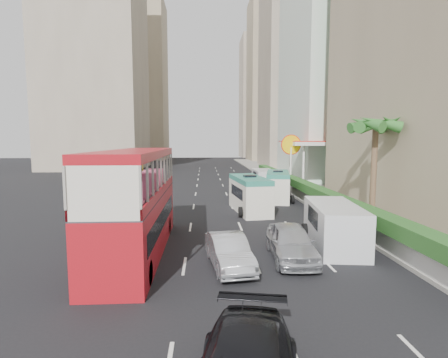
{
  "coord_description": "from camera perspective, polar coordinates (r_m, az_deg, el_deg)",
  "views": [
    {
      "loc": [
        -2.7,
        -16.98,
        5.49
      ],
      "look_at": [
        -1.5,
        4.0,
        3.2
      ],
      "focal_mm": 28.0,
      "sensor_mm": 36.0,
      "label": 1
    }
  ],
  "objects": [
    {
      "name": "tower_left_a",
      "position": [
        77.82,
        -20.46,
        21.13
      ],
      "size": [
        18.0,
        18.0,
        52.0
      ],
      "primitive_type": "cube",
      "color": "tan",
      "rests_on": "ground"
    },
    {
      "name": "tower_far_a",
      "position": [
        102.26,
        8.18,
        15.45
      ],
      "size": [
        14.0,
        14.0,
        44.0
      ],
      "primitive_type": "cube",
      "color": "tan",
      "rests_on": "ground"
    },
    {
      "name": "van_asset",
      "position": [
        33.43,
        3.83,
        -3.24
      ],
      "size": [
        2.92,
        5.11,
        1.34
      ],
      "primitive_type": "imported",
      "rotation": [
        0.0,
        0.0,
        0.15
      ],
      "color": "silver",
      "rests_on": "ground"
    },
    {
      "name": "car_silver_lane_a",
      "position": [
        15.75,
        0.78,
        -14.18
      ],
      "size": [
        2.1,
        4.45,
        1.41
      ],
      "primitive_type": "imported",
      "rotation": [
        0.0,
        0.0,
        0.15
      ],
      "color": "#B9BBC0",
      "rests_on": "ground"
    },
    {
      "name": "ground_plane",
      "position": [
        18.05,
        5.6,
        -11.52
      ],
      "size": [
        200.0,
        200.0,
        0.0
      ],
      "primitive_type": "plane",
      "color": "black",
      "rests_on": "ground"
    },
    {
      "name": "panel_van_near",
      "position": [
        19.22,
        17.53,
        -7.24
      ],
      "size": [
        2.89,
        5.79,
        2.22
      ],
      "primitive_type": "cube",
      "rotation": [
        0.0,
        0.0,
        -0.12
      ],
      "color": "silver",
      "rests_on": "ground"
    },
    {
      "name": "minibus_far",
      "position": [
        32.86,
        8.76,
        -1.15
      ],
      "size": [
        3.14,
        6.22,
        2.64
      ],
      "primitive_type": "cube",
      "rotation": [
        0.0,
        0.0,
        -0.2
      ],
      "color": "silver",
      "rests_on": "ground"
    },
    {
      "name": "kerb_wall",
      "position": [
        32.59,
        12.63,
        -2.42
      ],
      "size": [
        0.3,
        44.0,
        1.0
      ],
      "primitive_type": "cube",
      "color": "silver",
      "rests_on": "sidewalk"
    },
    {
      "name": "sidewalk",
      "position": [
        43.91,
        12.21,
        -0.98
      ],
      "size": [
        6.0,
        120.0,
        0.18
      ],
      "primitive_type": "cube",
      "color": "#99968C",
      "rests_on": "ground"
    },
    {
      "name": "minibus_near",
      "position": [
        27.24,
        4.19,
        -2.52
      ],
      "size": [
        2.76,
        6.34,
        2.72
      ],
      "primitive_type": "cube",
      "rotation": [
        0.0,
        0.0,
        0.12
      ],
      "color": "silver",
      "rests_on": "ground"
    },
    {
      "name": "palm_tree",
      "position": [
        23.55,
        23.22,
        0.58
      ],
      "size": [
        0.36,
        0.36,
        6.4
      ],
      "primitive_type": "cylinder",
      "color": "brown",
      "rests_on": "sidewalk"
    },
    {
      "name": "tower_mid",
      "position": [
        80.19,
        12.58,
        20.16
      ],
      "size": [
        16.0,
        16.0,
        50.0
      ],
      "primitive_type": "cube",
      "color": "tan",
      "rests_on": "ground"
    },
    {
      "name": "double_decker_bus",
      "position": [
        17.55,
        -14.09,
        -3.68
      ],
      "size": [
        2.5,
        11.0,
        5.06
      ],
      "primitive_type": "cube",
      "color": "#AC121B",
      "rests_on": "ground"
    },
    {
      "name": "panel_van_far",
      "position": [
        41.21,
        6.51,
        0.02
      ],
      "size": [
        2.14,
        5.32,
        2.13
      ],
      "primitive_type": "cube",
      "rotation": [
        0.0,
        0.0,
        0.0
      ],
      "color": "silver",
      "rests_on": "ground"
    },
    {
      "name": "tower_far_b",
      "position": [
        123.43,
        6.1,
        12.94
      ],
      "size": [
        14.0,
        14.0,
        40.0
      ],
      "primitive_type": "cube",
      "color": "tan",
      "rests_on": "ground"
    },
    {
      "name": "car_silver_lane_b",
      "position": [
        17.02,
        10.83,
        -12.72
      ],
      "size": [
        2.13,
        4.87,
        1.63
      ],
      "primitive_type": "imported",
      "rotation": [
        0.0,
        0.0,
        -0.04
      ],
      "color": "#B9BBC0",
      "rests_on": "ground"
    },
    {
      "name": "shell_station",
      "position": [
        42.04,
        14.33,
        2.29
      ],
      "size": [
        6.5,
        8.0,
        5.5
      ],
      "primitive_type": "cube",
      "color": "silver",
      "rests_on": "ground"
    },
    {
      "name": "tower_left_b",
      "position": [
        110.11,
        -13.81,
        15.2
      ],
      "size": [
        16.0,
        16.0,
        46.0
      ],
      "primitive_type": "cube",
      "color": "tan",
      "rests_on": "ground"
    },
    {
      "name": "hedge",
      "position": [
        32.47,
        12.66,
        -0.93
      ],
      "size": [
        1.1,
        44.0,
        0.7
      ],
      "primitive_type": "cube",
      "color": "#2D6626",
      "rests_on": "kerb_wall"
    }
  ]
}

